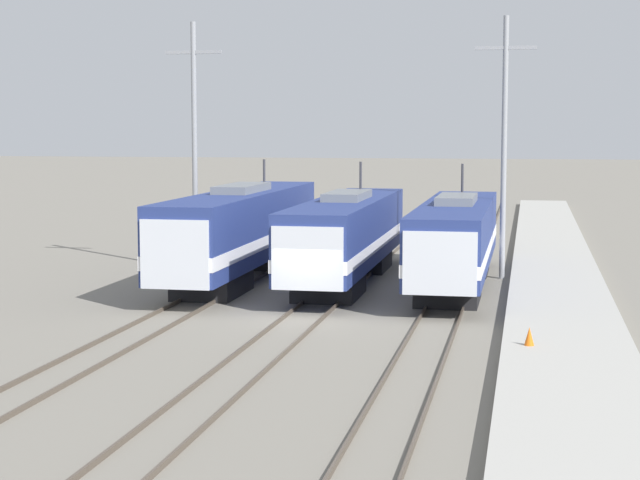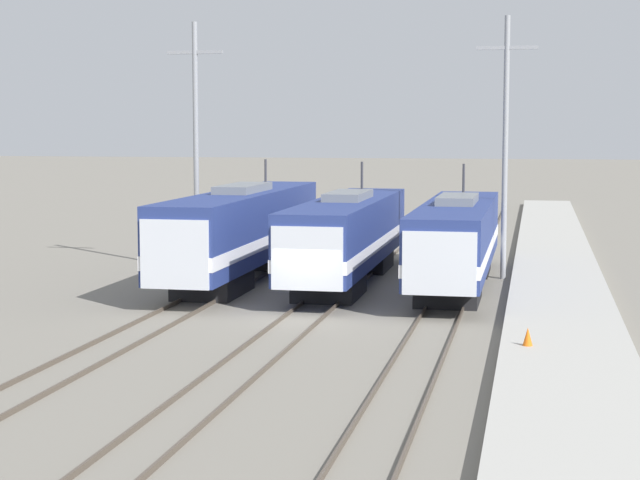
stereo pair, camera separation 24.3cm
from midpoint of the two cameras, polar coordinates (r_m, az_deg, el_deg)
ground_plane at (r=39.50m, az=-0.95°, el=-4.14°), size 400.00×400.00×0.00m
rail_pair_far_left at (r=40.79m, az=-7.73°, el=-3.77°), size 1.51×120.00×0.15m
rail_pair_center at (r=39.49m, az=-0.95°, el=-4.04°), size 1.51×120.00×0.15m
rail_pair_far_right at (r=38.78m, az=6.18°, el=-4.26°), size 1.51×120.00×0.15m
locomotive_far_left at (r=48.76m, az=-4.46°, el=0.45°), size 2.94×19.19×5.40m
locomotive_center at (r=47.62m, az=1.21°, el=0.18°), size 2.99×17.65×5.32m
locomotive_far_right at (r=46.64m, az=7.08°, el=-0.04°), size 2.95×17.43×5.27m
catenary_tower_left at (r=52.23m, az=-6.84°, el=5.34°), size 2.78×0.26×12.00m
catenary_tower_right at (r=49.72m, az=9.66°, el=5.26°), size 2.78×0.26×12.00m
platform at (r=38.64m, az=12.66°, el=-4.22°), size 4.00×120.00×0.40m
traffic_cone at (r=33.06m, az=10.89°, el=-5.07°), size 0.30×0.30×0.56m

